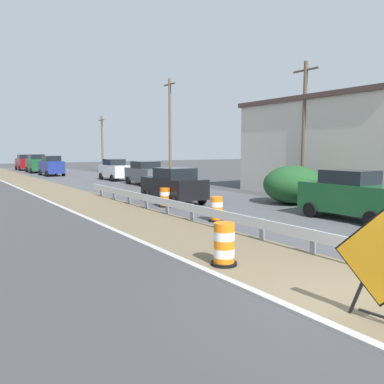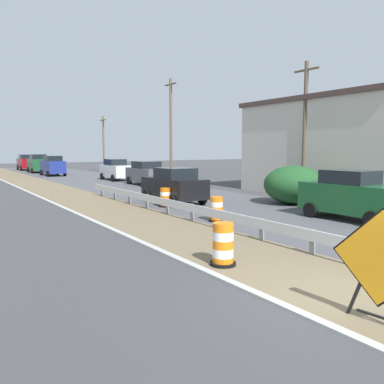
# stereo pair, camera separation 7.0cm
# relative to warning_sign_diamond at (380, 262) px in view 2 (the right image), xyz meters

# --- Properties ---
(ground_plane) EXTENTS (160.00, 160.00, 0.00)m
(ground_plane) POSITION_rel_warning_sign_diamond_xyz_m (0.50, 0.72, -1.06)
(ground_plane) COLOR #3D3D3F
(median_dirt_strip) EXTENTS (3.46, 120.00, 0.01)m
(median_dirt_strip) POSITION_rel_warning_sign_diamond_xyz_m (1.03, 0.72, -1.06)
(median_dirt_strip) COLOR #706047
(median_dirt_strip) RESTS_ON ground
(curb_near_edge) EXTENTS (0.20, 120.00, 0.11)m
(curb_near_edge) POSITION_rel_warning_sign_diamond_xyz_m (-0.80, 0.72, -1.06)
(curb_near_edge) COLOR #ADADA8
(curb_near_edge) RESTS_ON ground
(warning_sign_diamond) EXTENTS (0.25, 1.70, 1.99)m
(warning_sign_diamond) POSITION_rel_warning_sign_diamond_xyz_m (0.00, 0.00, 0.00)
(warning_sign_diamond) COLOR black
(warning_sign_diamond) RESTS_ON ground
(traffic_barrel_nearest) EXTENTS (0.66, 0.66, 1.09)m
(traffic_barrel_nearest) POSITION_rel_warning_sign_diamond_xyz_m (-0.11, 4.04, -0.57)
(traffic_barrel_nearest) COLOR orange
(traffic_barrel_nearest) RESTS_ON ground
(traffic_barrel_close) EXTENTS (0.64, 0.64, 1.01)m
(traffic_barrel_close) POSITION_rel_warning_sign_diamond_xyz_m (3.38, 8.84, -0.61)
(traffic_barrel_close) COLOR orange
(traffic_barrel_close) RESTS_ON ground
(traffic_barrel_mid) EXTENTS (0.64, 0.64, 0.96)m
(traffic_barrel_mid) POSITION_rel_warning_sign_diamond_xyz_m (3.63, 13.44, -0.63)
(traffic_barrel_mid) COLOR orange
(traffic_barrel_mid) RESTS_ON ground
(car_lead_near_lane) EXTENTS (2.04, 4.41, 2.14)m
(car_lead_near_lane) POSITION_rel_warning_sign_diamond_xyz_m (4.69, 53.42, 0.01)
(car_lead_near_lane) COLOR maroon
(car_lead_near_lane) RESTS_ON ground
(car_trailing_near_lane) EXTENTS (2.02, 4.24, 2.06)m
(car_trailing_near_lane) POSITION_rel_warning_sign_diamond_xyz_m (8.22, 5.98, -0.03)
(car_trailing_near_lane) COLOR #195128
(car_trailing_near_lane) RESTS_ON ground
(car_lead_far_lane) EXTENTS (2.11, 4.11, 1.92)m
(car_lead_far_lane) POSITION_rel_warning_sign_diamond_xyz_m (4.77, 14.44, -0.10)
(car_lead_far_lane) COLOR black
(car_lead_far_lane) RESTS_ON ground
(car_mid_far_lane) EXTENTS (1.93, 4.08, 1.97)m
(car_mid_far_lane) POSITION_rel_warning_sign_diamond_xyz_m (8.20, 30.55, -0.08)
(car_mid_far_lane) COLOR silver
(car_mid_far_lane) RESTS_ON ground
(car_trailing_far_lane) EXTENTS (2.05, 4.07, 2.17)m
(car_trailing_far_lane) POSITION_rel_warning_sign_diamond_xyz_m (4.88, 40.10, 0.02)
(car_trailing_far_lane) COLOR navy
(car_trailing_far_lane) RESTS_ON ground
(car_distant_a) EXTENTS (2.29, 4.57, 1.93)m
(car_distant_a) POSITION_rel_warning_sign_diamond_xyz_m (8.37, 24.54, -0.09)
(car_distant_a) COLOR #4C5156
(car_distant_a) RESTS_ON ground
(car_distant_b) EXTENTS (2.13, 4.11, 2.25)m
(car_distant_b) POSITION_rel_warning_sign_diamond_xyz_m (4.78, 46.70, 0.06)
(car_distant_b) COLOR #195128
(car_distant_b) RESTS_ON ground
(roadside_shop_near) EXTENTS (7.23, 11.28, 6.13)m
(roadside_shop_near) POSITION_rel_warning_sign_diamond_xyz_m (15.96, 12.32, 2.02)
(roadside_shop_near) COLOR beige
(roadside_shop_near) RESTS_ON ground
(utility_pole_near) EXTENTS (0.24, 1.80, 8.03)m
(utility_pole_near) POSITION_rel_warning_sign_diamond_xyz_m (12.49, 12.12, 3.11)
(utility_pole_near) COLOR brown
(utility_pole_near) RESTS_ON ground
(utility_pole_mid) EXTENTS (0.24, 1.80, 9.07)m
(utility_pole_mid) POSITION_rel_warning_sign_diamond_xyz_m (11.81, 26.51, 3.64)
(utility_pole_mid) COLOR brown
(utility_pole_mid) RESTS_ON ground
(utility_pole_far) EXTENTS (0.24, 1.80, 7.08)m
(utility_pole_far) POSITION_rel_warning_sign_diamond_xyz_m (12.48, 44.57, 2.63)
(utility_pole_far) COLOR brown
(utility_pole_far) RESTS_ON ground
(bush_roadside) EXTENTS (3.17, 3.17, 2.05)m
(bush_roadside) POSITION_rel_warning_sign_diamond_xyz_m (9.88, 10.55, -0.04)
(bush_roadside) COLOR #1E4C23
(bush_roadside) RESTS_ON ground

